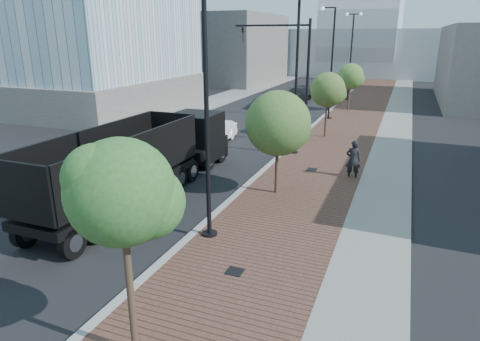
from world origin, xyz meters
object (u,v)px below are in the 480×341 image
(white_sedan, at_px, (214,132))
(dark_car_mid, at_px, (269,100))
(pedestrian, at_px, (353,160))
(dump_truck, at_px, (165,155))

(white_sedan, height_order, dark_car_mid, dark_car_mid)
(white_sedan, xyz_separation_m, pedestrian, (9.67, -4.27, 0.27))
(dark_car_mid, relative_size, pedestrian, 2.68)
(dump_truck, height_order, white_sedan, dump_truck)
(dump_truck, distance_m, white_sedan, 8.39)
(pedestrian, bearing_deg, dark_car_mid, -71.38)
(dark_car_mid, bearing_deg, dump_truck, -89.23)
(dump_truck, distance_m, dark_car_mid, 24.10)
(dump_truck, bearing_deg, dark_car_mid, 95.63)
(white_sedan, bearing_deg, pedestrian, -24.10)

